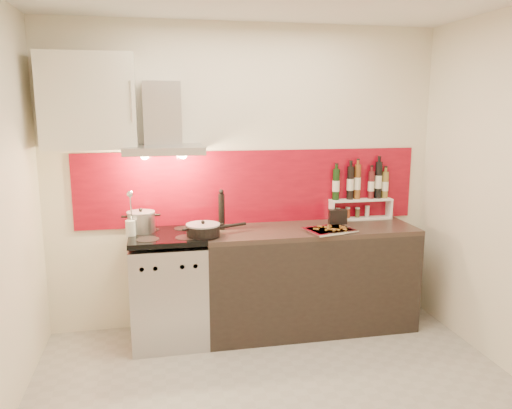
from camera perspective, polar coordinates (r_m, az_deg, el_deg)
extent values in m
plane|color=#9E9991|center=(3.51, 3.32, -21.87)|extent=(3.40, 3.40, 0.00)
cube|color=silver|center=(4.36, -1.18, 3.06)|extent=(3.40, 0.02, 2.60)
cube|color=maroon|center=(4.37, -0.50, 2.02)|extent=(3.00, 0.02, 0.64)
cube|color=#B7B7BA|center=(4.22, -9.92, -9.76)|extent=(0.60, 0.60, 0.84)
cube|color=black|center=(3.98, -9.75, -12.43)|extent=(0.50, 0.02, 0.40)
cube|color=#B7B7BA|center=(3.85, -9.94, -7.09)|extent=(0.56, 0.02, 0.12)
cube|color=#FF190C|center=(3.84, -9.93, -7.12)|extent=(0.10, 0.01, 0.04)
cube|color=black|center=(4.07, -10.14, -3.57)|extent=(0.60, 0.60, 0.04)
cube|color=black|center=(4.40, 6.07, -8.61)|extent=(1.80, 0.60, 0.86)
cube|color=black|center=(4.27, 6.20, -2.92)|extent=(1.80, 0.60, 0.04)
cube|color=#B7B7BA|center=(4.01, -10.50, 6.20)|extent=(0.62, 0.50, 0.06)
cube|color=#B7B7BA|center=(4.14, -10.68, 10.23)|extent=(0.30, 0.18, 0.50)
sphere|color=#FFD18C|center=(4.01, -12.63, 5.55)|extent=(0.07, 0.07, 0.07)
sphere|color=#FFD18C|center=(4.02, -8.33, 5.71)|extent=(0.07, 0.07, 0.07)
cube|color=beige|center=(4.10, -18.56, 11.10)|extent=(0.70, 0.35, 0.72)
cylinder|color=#B7B7BA|center=(4.16, -12.98, -2.00)|extent=(0.22, 0.22, 0.15)
cylinder|color=#99999E|center=(4.14, -13.03, -0.87)|extent=(0.23, 0.23, 0.01)
sphere|color=black|center=(4.14, -13.04, -0.60)|extent=(0.03, 0.03, 0.03)
cylinder|color=black|center=(3.96, -6.06, -2.98)|extent=(0.26, 0.26, 0.08)
cylinder|color=#99999E|center=(3.94, -6.08, -2.31)|extent=(0.27, 0.27, 0.01)
sphere|color=black|center=(3.94, -6.08, -2.02)|extent=(0.03, 0.03, 0.03)
cylinder|color=black|center=(4.07, -2.77, -2.41)|extent=(0.25, 0.11, 0.03)
cylinder|color=silver|center=(4.06, -14.13, -2.69)|extent=(0.08, 0.08, 0.13)
cylinder|color=silver|center=(4.02, -14.11, -0.31)|extent=(0.01, 0.06, 0.24)
sphere|color=silver|center=(3.95, -14.22, 1.17)|extent=(0.05, 0.05, 0.05)
cylinder|color=black|center=(4.16, -3.97, -0.83)|extent=(0.05, 0.05, 0.30)
sphere|color=black|center=(4.13, -4.00, 1.46)|extent=(0.04, 0.04, 0.04)
cube|color=white|center=(4.67, 11.73, -1.52)|extent=(0.58, 0.16, 0.01)
cube|color=white|center=(4.55, 8.53, -0.68)|extent=(0.01, 0.16, 0.16)
cube|color=white|center=(4.77, 14.86, -0.39)|extent=(0.02, 0.16, 0.16)
cube|color=white|center=(4.64, 11.81, 0.55)|extent=(0.58, 0.16, 0.02)
cylinder|color=black|center=(4.52, 9.13, 2.28)|extent=(0.06, 0.06, 0.28)
cylinder|color=black|center=(4.57, 10.73, 2.45)|extent=(0.06, 0.06, 0.30)
cylinder|color=brown|center=(4.60, 11.51, 2.56)|extent=(0.06, 0.06, 0.32)
cylinder|color=#511519|center=(4.65, 13.02, 2.22)|extent=(0.06, 0.06, 0.25)
cylinder|color=black|center=(4.68, 13.81, 2.74)|extent=(0.06, 0.06, 0.34)
cylinder|color=olive|center=(4.71, 14.53, 2.19)|extent=(0.06, 0.06, 0.24)
cylinder|color=beige|center=(4.58, 9.33, -1.06)|extent=(0.04, 0.04, 0.08)
cylinder|color=#943A18|center=(4.62, 10.43, -0.99)|extent=(0.04, 0.04, 0.08)
cylinder|color=#4B4525|center=(4.65, 11.51, -0.97)|extent=(0.04, 0.04, 0.08)
cylinder|color=beige|center=(4.69, 12.58, -0.85)|extent=(0.04, 0.04, 0.09)
cube|color=black|center=(4.43, 9.33, -1.42)|extent=(0.16, 0.08, 0.13)
cube|color=silver|center=(4.15, 8.37, -2.96)|extent=(0.41, 0.35, 0.01)
cube|color=silver|center=(4.15, 8.37, -2.83)|extent=(0.44, 0.38, 0.01)
cube|color=red|center=(4.15, 8.37, -2.83)|extent=(0.37, 0.30, 0.01)
cube|color=brown|center=(4.11, 9.26, -2.85)|extent=(0.04, 0.04, 0.01)
cube|color=brown|center=(4.17, 8.07, -2.59)|extent=(0.04, 0.05, 0.01)
cube|color=brown|center=(4.15, 10.11, -2.72)|extent=(0.04, 0.04, 0.01)
cube|color=brown|center=(4.21, 8.41, -2.47)|extent=(0.02, 0.05, 0.01)
cube|color=brown|center=(4.10, 8.15, -2.85)|extent=(0.05, 0.04, 0.01)
cube|color=brown|center=(4.20, 9.84, -2.54)|extent=(0.05, 0.03, 0.01)
cube|color=brown|center=(4.09, 8.93, -2.90)|extent=(0.04, 0.05, 0.01)
cube|color=brown|center=(4.22, 8.46, -2.45)|extent=(0.03, 0.05, 0.01)
cube|color=brown|center=(4.18, 8.38, -2.56)|extent=(0.02, 0.05, 0.01)
cube|color=brown|center=(4.11, 8.67, -2.82)|extent=(0.05, 0.02, 0.01)
cube|color=brown|center=(4.20, 7.31, -2.49)|extent=(0.04, 0.05, 0.01)
cube|color=brown|center=(4.21, 9.63, -2.50)|extent=(0.02, 0.05, 0.01)
cube|color=brown|center=(4.16, 8.38, -2.65)|extent=(0.04, 0.04, 0.01)
cube|color=brown|center=(4.11, 6.88, -2.78)|extent=(0.04, 0.04, 0.01)
cube|color=brown|center=(4.16, 9.87, -2.68)|extent=(0.05, 0.02, 0.01)
cube|color=brown|center=(4.13, 10.12, -2.79)|extent=(0.02, 0.05, 0.01)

